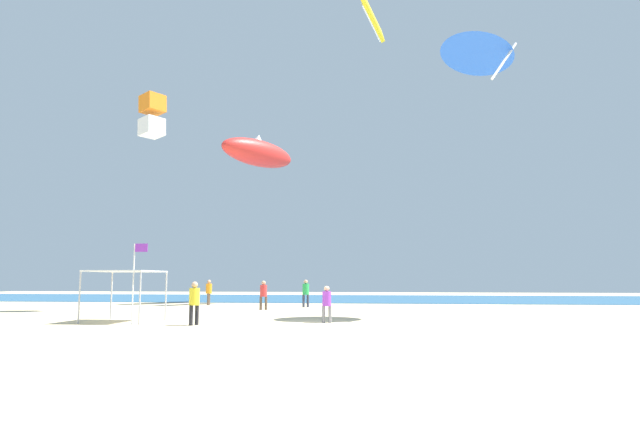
{
  "coord_description": "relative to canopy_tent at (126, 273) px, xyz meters",
  "views": [
    {
      "loc": [
        3.15,
        -21.88,
        1.87
      ],
      "look_at": [
        -0.8,
        10.01,
        5.54
      ],
      "focal_mm": 29.49,
      "sensor_mm": 36.0,
      "label": 1
    }
  ],
  "objects": [
    {
      "name": "kite_delta_blue",
      "position": [
        16.37,
        4.25,
        11.46
      ],
      "size": [
        5.24,
        5.23,
        3.21
      ],
      "rotation": [
        0.0,
        0.0,
        2.26
      ],
      "color": "blue"
    },
    {
      "name": "person_rightmost",
      "position": [
        3.68,
        -1.26,
        -1.08
      ],
      "size": [
        0.42,
        0.44,
        1.78
      ],
      "rotation": [
        0.0,
        0.0,
        1.1
      ],
      "color": "black",
      "rests_on": "ground"
    },
    {
      "name": "person_central",
      "position": [
        8.97,
        0.53,
        -1.2
      ],
      "size": [
        0.42,
        0.38,
        1.59
      ],
      "rotation": [
        0.0,
        0.0,
        6.22
      ],
      "color": "slate",
      "rests_on": "ground"
    },
    {
      "name": "banner_flag",
      "position": [
        1.09,
        -1.3,
        -0.08
      ],
      "size": [
        0.61,
        0.06,
        3.37
      ],
      "color": "silver",
      "rests_on": "ground"
    },
    {
      "name": "kite_parafoil_yellow",
      "position": [
        10.67,
        18.63,
        21.15
      ],
      "size": [
        2.2,
        4.97,
        3.08
      ],
      "rotation": [
        0.0,
        0.0,
        1.21
      ],
      "color": "yellow"
    },
    {
      "name": "person_far_shore",
      "position": [
        4.04,
        9.66,
        -1.08
      ],
      "size": [
        0.47,
        0.42,
        1.79
      ],
      "rotation": [
        0.0,
        0.0,
        0.25
      ],
      "color": "brown",
      "rests_on": "ground"
    },
    {
      "name": "ocean_strip",
      "position": [
        8.35,
        29.45,
        -2.11
      ],
      "size": [
        110.0,
        21.44,
        0.03
      ],
      "primitive_type": "cube",
      "color": "#28608C",
      "rests_on": "ground"
    },
    {
      "name": "person_leftmost",
      "position": [
        6.14,
        13.13,
        -1.04
      ],
      "size": [
        0.44,
        0.44,
        1.85
      ],
      "rotation": [
        0.0,
        0.0,
        3.8
      ],
      "color": "#33384C",
      "rests_on": "ground"
    },
    {
      "name": "kite_inflatable_red",
      "position": [
        1.21,
        19.19,
        10.13
      ],
      "size": [
        6.32,
        7.64,
        2.97
      ],
      "rotation": [
        0.0,
        0.0,
        0.98
      ],
      "color": "red"
    },
    {
      "name": "canopy_tent",
      "position": [
        0.0,
        0.0,
        0.0
      ],
      "size": [
        2.76,
        2.7,
        2.26
      ],
      "color": "#B2B2B7",
      "rests_on": "ground"
    },
    {
      "name": "ground",
      "position": [
        8.35,
        -0.42,
        -2.18
      ],
      "size": [
        110.0,
        110.0,
        0.1
      ],
      "primitive_type": "cube",
      "color": "beige"
    },
    {
      "name": "person_near_tent",
      "position": [
        -1.34,
        15.15,
        -1.05
      ],
      "size": [
        0.44,
        0.49,
        1.83
      ],
      "rotation": [
        0.0,
        0.0,
        4.84
      ],
      "color": "brown",
      "rests_on": "ground"
    },
    {
      "name": "kite_box_orange",
      "position": [
        -2.8,
        7.96,
        9.89
      ],
      "size": [
        1.74,
        1.71,
        2.65
      ],
      "rotation": [
        0.0,
        0.0,
        1.01
      ],
      "color": "orange"
    }
  ]
}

